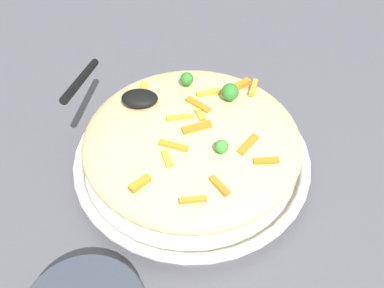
{
  "coord_description": "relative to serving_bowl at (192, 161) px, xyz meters",
  "views": [
    {
      "loc": [
        0.03,
        -0.48,
        0.6
      ],
      "look_at": [
        0.0,
        0.0,
        0.06
      ],
      "focal_mm": 44.59,
      "sensor_mm": 36.0,
      "label": 1
    }
  ],
  "objects": [
    {
      "name": "ground_plane",
      "position": [
        0.0,
        0.0,
        -0.02
      ],
      "size": [
        2.4,
        2.4,
        0.0
      ],
      "primitive_type": "plane",
      "color": "#4C4C51"
    },
    {
      "name": "serving_bowl",
      "position": [
        0.0,
        0.0,
        0.0
      ],
      "size": [
        0.37,
        0.37,
        0.04
      ],
      "color": "white",
      "rests_on": "ground_plane"
    },
    {
      "name": "pasta_mound",
      "position": [
        0.0,
        0.0,
        0.05
      ],
      "size": [
        0.33,
        0.32,
        0.07
      ],
      "primitive_type": "ellipsoid",
      "color": "#D1BA7A",
      "rests_on": "serving_bowl"
    },
    {
      "name": "carrot_piece_0",
      "position": [
        0.09,
        0.09,
        0.08
      ],
      "size": [
        0.02,
        0.04,
        0.01
      ],
      "primitive_type": "cube",
      "rotation": [
        0.0,
        0.0,
        1.33
      ],
      "color": "orange",
      "rests_on": "pasta_mound"
    },
    {
      "name": "carrot_piece_1",
      "position": [
        0.11,
        -0.06,
        0.07
      ],
      "size": [
        0.04,
        0.01,
        0.01
      ],
      "primitive_type": "cube",
      "rotation": [
        0.0,
        0.0,
        3.28
      ],
      "color": "orange",
      "rests_on": "pasta_mound"
    },
    {
      "name": "carrot_piece_2",
      "position": [
        0.01,
        0.04,
        0.08
      ],
      "size": [
        0.04,
        0.03,
        0.01
      ],
      "primitive_type": "cube",
      "rotation": [
        0.0,
        0.0,
        2.47
      ],
      "color": "orange",
      "rests_on": "pasta_mound"
    },
    {
      "name": "carrot_piece_3",
      "position": [
        0.08,
        -0.03,
        0.08
      ],
      "size": [
        0.03,
        0.04,
        0.01
      ],
      "primitive_type": "cube",
      "rotation": [
        0.0,
        0.0,
        4.12
      ],
      "color": "orange",
      "rests_on": "pasta_mound"
    },
    {
      "name": "carrot_piece_4",
      "position": [
        -0.02,
        -0.04,
        0.08
      ],
      "size": [
        0.04,
        0.02,
        0.01
      ],
      "primitive_type": "cube",
      "rotation": [
        0.0,
        0.0,
        2.87
      ],
      "color": "orange",
      "rests_on": "pasta_mound"
    },
    {
      "name": "carrot_piece_5",
      "position": [
        -0.07,
        0.05,
        0.08
      ],
      "size": [
        0.04,
        0.02,
        0.01
      ],
      "primitive_type": "cube",
      "rotation": [
        0.0,
        0.0,
        5.81
      ],
      "color": "orange",
      "rests_on": "pasta_mound"
    },
    {
      "name": "carrot_piece_6",
      "position": [
        0.01,
        -0.01,
        0.08
      ],
      "size": [
        0.04,
        0.03,
        0.01
      ],
      "primitive_type": "cube",
      "rotation": [
        0.0,
        0.0,
        3.56
      ],
      "color": "orange",
      "rests_on": "pasta_mound"
    },
    {
      "name": "carrot_piece_7",
      "position": [
        0.02,
        0.07,
        0.08
      ],
      "size": [
        0.04,
        0.02,
        0.01
      ],
      "primitive_type": "cube",
      "rotation": [
        0.0,
        0.0,
        0.32
      ],
      "color": "orange",
      "rests_on": "pasta_mound"
    },
    {
      "name": "carrot_piece_8",
      "position": [
        0.01,
        -0.13,
        0.07
      ],
      "size": [
        0.04,
        0.01,
        0.01
      ],
      "primitive_type": "cube",
      "rotation": [
        0.0,
        0.0,
        3.33
      ],
      "color": "orange",
      "rests_on": "pasta_mound"
    },
    {
      "name": "carrot_piece_9",
      "position": [
        0.01,
        0.02,
        0.08
      ],
      "size": [
        0.02,
        0.03,
        0.01
      ],
      "primitive_type": "cube",
      "rotation": [
        0.0,
        0.0,
        5.13
      ],
      "color": "orange",
      "rests_on": "pasta_mound"
    },
    {
      "name": "carrot_piece_10",
      "position": [
        -0.02,
        0.01,
        0.08
      ],
      "size": [
        0.04,
        0.01,
        0.01
      ],
      "primitive_type": "cube",
      "rotation": [
        0.0,
        0.0,
        0.2
      ],
      "color": "orange",
      "rests_on": "pasta_mound"
    },
    {
      "name": "carrot_piece_11",
      "position": [
        -0.06,
        -0.11,
        0.08
      ],
      "size": [
        0.03,
        0.03,
        0.01
      ],
      "primitive_type": "cube",
      "rotation": [
        0.0,
        0.0,
        3.97
      ],
      "color": "orange",
      "rests_on": "pasta_mound"
    },
    {
      "name": "carrot_piece_12",
      "position": [
        -0.08,
        0.07,
        0.07
      ],
      "size": [
        0.01,
        0.04,
        0.01
      ],
      "primitive_type": "cube",
      "rotation": [
        0.0,
        0.0,
        4.8
      ],
      "color": "orange",
      "rests_on": "pasta_mound"
    },
    {
      "name": "carrot_piece_13",
      "position": [
        0.04,
        -0.1,
        0.08
      ],
      "size": [
        0.03,
        0.03,
        0.01
      ],
      "primitive_type": "cube",
      "rotation": [
        0.0,
        0.0,
        2.29
      ],
      "color": "orange",
      "rests_on": "pasta_mound"
    },
    {
      "name": "carrot_piece_14",
      "position": [
        -0.03,
        -0.06,
        0.08
      ],
      "size": [
        0.02,
        0.03,
        0.01
      ],
      "primitive_type": "cube",
      "rotation": [
        0.0,
        0.0,
        5.09
      ],
      "color": "orange",
      "rests_on": "pasta_mound"
    },
    {
      "name": "carrot_piece_15",
      "position": [
        0.07,
        0.1,
        0.08
      ],
      "size": [
        0.04,
        0.03,
        0.01
      ],
      "primitive_type": "cube",
      "rotation": [
        0.0,
        0.0,
        0.69
      ],
      "color": "orange",
      "rests_on": "pasta_mound"
    },
    {
      "name": "broccoli_floret_0",
      "position": [
        0.05,
        0.06,
        0.09
      ],
      "size": [
        0.03,
        0.03,
        0.03
      ],
      "color": "#296820",
      "rests_on": "pasta_mound"
    },
    {
      "name": "broccoli_floret_1",
      "position": [
        -0.01,
        0.09,
        0.09
      ],
      "size": [
        0.02,
        0.02,
        0.03
      ],
      "color": "#296820",
      "rests_on": "pasta_mound"
    },
    {
      "name": "broccoli_floret_2",
      "position": [
        0.04,
        -0.05,
        0.09
      ],
      "size": [
        0.02,
        0.02,
        0.02
      ],
      "color": "#377928",
      "rests_on": "pasta_mound"
    },
    {
      "name": "serving_spoon",
      "position": [
        -0.12,
        0.05,
        0.1
      ],
      "size": [
        0.12,
        0.17,
        0.08
      ],
      "color": "black",
      "rests_on": "pasta_mound"
    }
  ]
}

